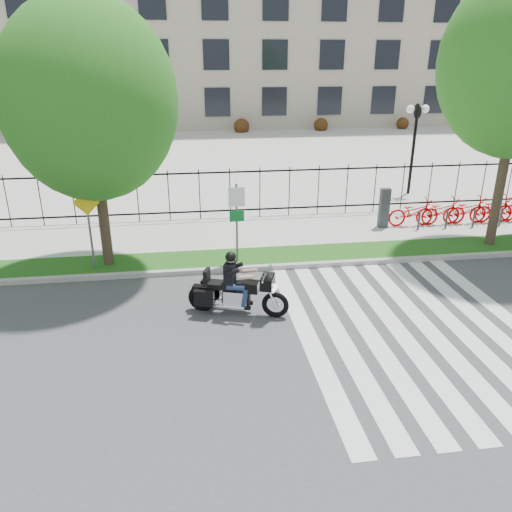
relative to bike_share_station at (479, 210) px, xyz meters
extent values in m
plane|color=#3D3D40|center=(-10.73, -7.20, -0.68)|extent=(120.00, 120.00, 0.00)
cube|color=#9A9891|center=(-10.73, -3.10, -0.60)|extent=(60.00, 0.20, 0.15)
cube|color=#184812|center=(-10.73, -2.25, -0.60)|extent=(60.00, 1.50, 0.15)
cube|color=#AFACA3|center=(-10.73, 0.25, -0.60)|extent=(60.00, 3.50, 0.15)
cube|color=#AFACA3|center=(-10.73, 17.80, -0.63)|extent=(80.00, 34.00, 0.10)
cube|color=#A69986|center=(-10.73, 37.80, 9.32)|extent=(60.00, 20.00, 20.00)
cylinder|color=black|center=(-0.73, 4.80, 1.32)|extent=(0.14, 0.14, 4.00)
cylinder|color=black|center=(-0.73, 4.80, 3.22)|extent=(0.06, 0.70, 0.70)
sphere|color=white|center=(-1.08, 4.80, 3.32)|extent=(0.36, 0.36, 0.36)
sphere|color=white|center=(-0.38, 4.80, 3.32)|extent=(0.36, 0.36, 0.36)
cylinder|color=#36291D|center=(-13.77, -2.25, 1.20)|extent=(0.32, 0.32, 3.45)
ellipsoid|color=#1A5012|center=(-13.77, -2.25, 4.40)|extent=(4.90, 4.90, 5.64)
cylinder|color=#36291D|center=(-0.87, -2.25, 1.65)|extent=(0.32, 0.32, 4.36)
cube|color=#2D2D33|center=(-3.89, 0.00, 0.22)|extent=(0.35, 0.25, 1.50)
imported|color=#DA0002|center=(-2.69, 0.00, 0.00)|extent=(1.99, 0.69, 1.05)
cylinder|color=#2D2D33|center=(-2.69, -0.50, -0.18)|extent=(0.08, 0.08, 0.70)
imported|color=#DA0002|center=(-1.59, 0.00, 0.00)|extent=(1.99, 0.69, 1.05)
cylinder|color=#2D2D33|center=(-1.59, -0.50, -0.18)|extent=(0.08, 0.08, 0.70)
imported|color=#DA0002|center=(-0.49, 0.00, 0.00)|extent=(1.99, 0.69, 1.05)
cylinder|color=#2D2D33|center=(-0.49, -0.50, -0.18)|extent=(0.08, 0.08, 0.70)
imported|color=#DA0002|center=(0.61, 0.00, 0.00)|extent=(1.99, 0.69, 1.05)
cylinder|color=#2D2D33|center=(0.61, -0.50, -0.18)|extent=(0.08, 0.08, 0.70)
cylinder|color=#59595B|center=(-9.74, -2.60, 0.72)|extent=(0.07, 0.07, 2.50)
cube|color=white|center=(-9.74, -2.64, 1.57)|extent=(0.50, 0.03, 0.60)
cube|color=#0C6626|center=(-9.74, -2.64, 0.97)|extent=(0.45, 0.03, 0.35)
cylinder|color=#59595B|center=(-14.14, -2.60, 0.67)|extent=(0.07, 0.07, 2.40)
cube|color=yellow|center=(-14.14, -2.64, 1.57)|extent=(0.78, 0.03, 0.78)
torus|color=black|center=(-9.14, -6.13, -0.33)|extent=(0.71, 0.36, 0.70)
torus|color=black|center=(-10.97, -5.50, -0.33)|extent=(0.75, 0.39, 0.74)
cube|color=black|center=(-9.33, -6.07, 0.29)|extent=(0.47, 0.63, 0.31)
cube|color=#26262B|center=(-9.26, -6.09, 0.53)|extent=(0.31, 0.53, 0.31)
cube|color=silver|center=(-10.10, -5.80, -0.22)|extent=(0.69, 0.53, 0.41)
cube|color=black|center=(-9.81, -5.90, 0.12)|extent=(0.64, 0.51, 0.26)
cube|color=black|center=(-10.44, -5.68, 0.10)|extent=(0.79, 0.58, 0.14)
cube|color=black|center=(-10.82, -5.55, 0.32)|extent=(0.21, 0.36, 0.35)
cube|color=black|center=(-10.92, -5.83, -0.17)|extent=(0.53, 0.32, 0.41)
cube|color=black|center=(-10.72, -5.26, -0.17)|extent=(0.53, 0.32, 0.41)
cube|color=black|center=(-10.24, -5.75, 0.47)|extent=(0.37, 0.47, 0.53)
sphere|color=tan|center=(-10.22, -5.76, 0.85)|extent=(0.23, 0.23, 0.23)
sphere|color=black|center=(-10.22, -5.76, 0.89)|extent=(0.28, 0.28, 0.28)
camera|label=1|loc=(-11.20, -17.23, 5.54)|focal=35.00mm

